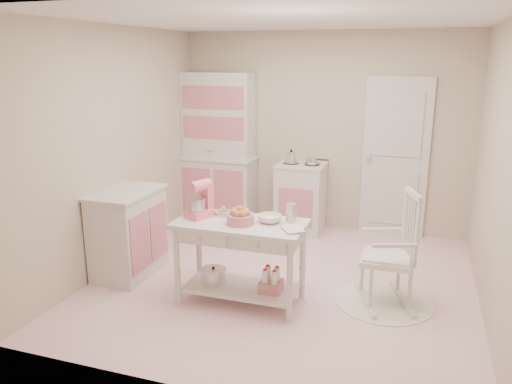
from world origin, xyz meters
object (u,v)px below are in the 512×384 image
(rocking_chair, at_px, (387,248))
(stand_mixer, at_px, (199,200))
(bread_basket, at_px, (240,219))
(work_table, at_px, (241,262))
(base_cabinet, at_px, (128,233))
(hutch, at_px, (218,149))
(stove, at_px, (301,198))

(rocking_chair, bearing_deg, stand_mixer, 172.67)
(rocking_chair, bearing_deg, bread_basket, 179.64)
(work_table, distance_m, stand_mixer, 0.71)
(base_cabinet, height_order, rocking_chair, rocking_chair)
(rocking_chair, relative_size, stand_mixer, 3.24)
(base_cabinet, bearing_deg, stand_mixer, -12.94)
(hutch, relative_size, base_cabinet, 2.26)
(rocking_chair, bearing_deg, work_table, 177.38)
(stove, xyz_separation_m, stand_mixer, (-0.48, -2.14, 0.51))
(base_cabinet, relative_size, work_table, 0.77)
(rocking_chair, xyz_separation_m, work_table, (-1.30, -0.41, -0.15))
(hutch, relative_size, work_table, 1.73)
(hutch, relative_size, stand_mixer, 6.12)
(rocking_chair, bearing_deg, hutch, 123.54)
(stand_mixer, bearing_deg, hutch, 129.70)
(work_table, bearing_deg, stove, 88.47)
(hutch, bearing_deg, stove, -2.39)
(hutch, relative_size, rocking_chair, 1.89)
(stove, relative_size, work_table, 0.77)
(stove, distance_m, work_table, 2.16)
(bread_basket, bearing_deg, work_table, 111.80)
(base_cabinet, bearing_deg, bread_basket, -11.70)
(hutch, bearing_deg, work_table, -62.68)
(stove, bearing_deg, base_cabinet, -126.31)
(work_table, height_order, bread_basket, bread_basket)
(base_cabinet, relative_size, stand_mixer, 2.71)
(work_table, height_order, stand_mixer, stand_mixer)
(stove, relative_size, base_cabinet, 1.00)
(rocking_chair, xyz_separation_m, bread_basket, (-1.28, -0.46, 0.30))
(hutch, distance_m, stove, 1.33)
(hutch, height_order, rocking_chair, hutch)
(hutch, bearing_deg, base_cabinet, -96.21)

